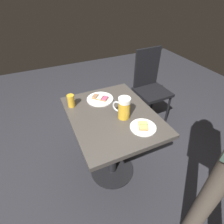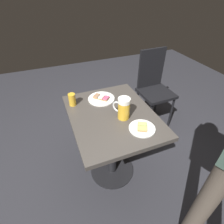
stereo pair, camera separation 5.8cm
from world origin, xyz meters
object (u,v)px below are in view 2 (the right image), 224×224
Objects in this scene: plate_near at (101,98)px; beer_mug at (123,108)px; plate_far at (142,128)px; cafe_chair at (154,85)px; beer_glass_small at (72,100)px.

beer_mug is at bearing -76.57° from plate_near.
plate_far is 0.20m from beer_mug.
cafe_chair is (0.65, 0.82, -0.20)m from plate_far.
cafe_chair reaches higher than plate_near.
cafe_chair is at bearing 23.48° from plate_near.
beer_glass_small is 1.13m from cafe_chair.
plate_near is 0.24× the size of cafe_chair.
plate_near is 2.21× the size of beer_glass_small.
cafe_chair reaches higher than plate_far.
beer_mug is (0.07, -0.31, 0.08)m from plate_near.
plate_near is at bearing -1.18° from beer_glass_small.
plate_far is at bearing -67.14° from beer_mug.
cafe_chair is at bearing 51.77° from plate_far.
cafe_chair reaches higher than beer_mug.
cafe_chair is at bearing 42.08° from beer_mug.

